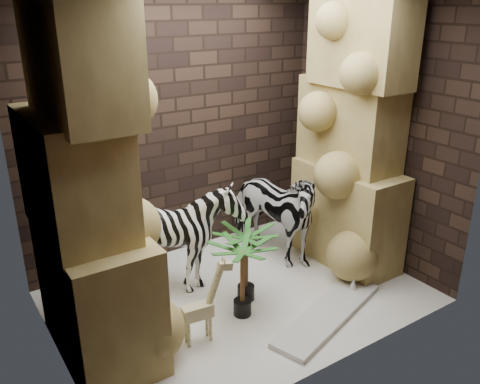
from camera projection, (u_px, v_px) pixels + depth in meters
floor at (240, 296)px, 5.04m from camera, size 3.50×3.50×0.00m
wall_back at (177, 126)px, 5.46m from camera, size 3.50×0.00×3.50m
wall_front at (338, 196)px, 3.52m from camera, size 3.50×0.00×3.50m
wall_left at (37, 192)px, 3.59m from camera, size 0.00×3.00×3.00m
wall_right at (375, 127)px, 5.40m from camera, size 0.00×3.00×3.00m
rock_pillar_left at (85, 183)px, 3.77m from camera, size 0.68×1.30×3.00m
rock_pillar_right at (353, 131)px, 5.23m from camera, size 0.58×1.25×3.00m
zebra_right at (270, 205)px, 5.52m from camera, size 0.86×1.25×1.35m
zebra_left at (180, 241)px, 5.00m from camera, size 1.04×1.25×1.07m
giraffe_toy at (197, 303)px, 4.23m from camera, size 0.41×0.18×0.78m
palm_front at (246, 265)px, 4.85m from camera, size 0.36×0.36×0.77m
palm_back at (242, 279)px, 4.61m from camera, size 0.36×0.36×0.76m
surfboard at (328, 314)px, 4.71m from camera, size 1.49×0.79×0.05m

